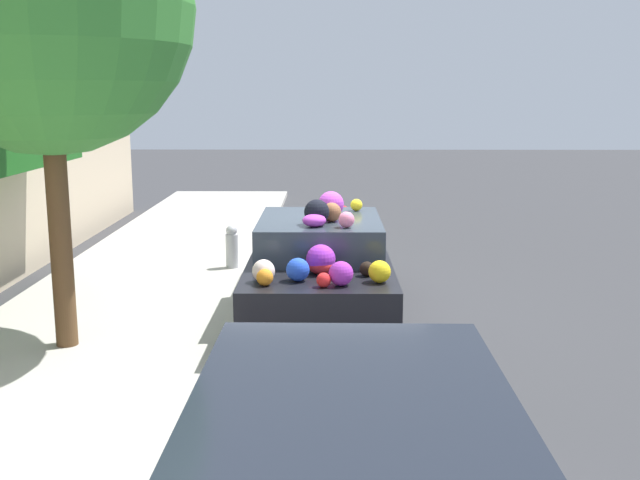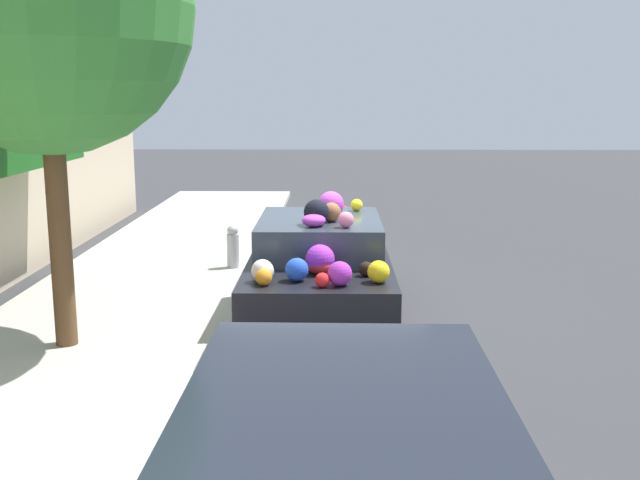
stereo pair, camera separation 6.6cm
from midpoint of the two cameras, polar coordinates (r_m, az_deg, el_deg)
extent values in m
plane|color=#38383A|center=(9.93, 0.37, -5.95)|extent=(60.00, 60.00, 0.00)
cube|color=#B2ADA3|center=(10.30, -14.90, -5.35)|extent=(24.00, 3.20, 0.12)
cube|color=#195919|center=(11.28, -22.40, 6.53)|extent=(3.45, 0.90, 0.55)
cylinder|color=brown|center=(8.70, -19.02, 0.62)|extent=(0.24, 0.24, 2.60)
sphere|color=#388433|center=(8.61, -20.06, 16.46)|extent=(3.12, 3.12, 3.12)
cylinder|color=#B2B2B7|center=(12.23, -6.49, -0.82)|extent=(0.20, 0.20, 0.55)
sphere|color=#B2B2B7|center=(12.16, -6.52, 0.72)|extent=(0.18, 0.18, 0.18)
cube|color=black|center=(9.77, 0.19, -2.59)|extent=(4.31, 1.75, 0.63)
cube|color=#333D47|center=(9.49, 0.18, 0.33)|extent=(1.94, 1.53, 0.45)
cylinder|color=black|center=(11.18, -3.78, -2.51)|extent=(0.57, 0.18, 0.57)
cylinder|color=black|center=(11.16, 4.39, -2.55)|extent=(0.57, 0.18, 0.57)
cylinder|color=black|center=(8.62, -5.28, -6.69)|extent=(0.57, 0.18, 0.57)
cylinder|color=black|center=(8.59, 5.39, -6.75)|extent=(0.57, 0.18, 0.57)
sphere|color=red|center=(11.21, -0.99, 1.22)|extent=(0.19, 0.19, 0.14)
sphere|color=blue|center=(8.08, -1.55, -2.27)|extent=(0.32, 0.32, 0.26)
sphere|color=yellow|center=(8.05, 4.72, -2.42)|extent=(0.26, 0.26, 0.24)
sphere|color=#B13FBD|center=(9.53, 1.04, 2.74)|extent=(0.41, 0.41, 0.33)
sphere|color=brown|center=(10.96, 0.59, 1.00)|extent=(0.19, 0.19, 0.15)
ellipsoid|color=red|center=(8.40, 0.29, -1.97)|extent=(0.42, 0.42, 0.19)
sphere|color=brown|center=(9.19, 1.08, 2.13)|extent=(0.29, 0.29, 0.24)
sphere|color=pink|center=(8.78, 2.21, 1.55)|extent=(0.26, 0.26, 0.19)
sphere|color=purple|center=(8.40, 0.22, -1.48)|extent=(0.45, 0.45, 0.33)
ellipsoid|color=white|center=(10.85, -2.17, 0.87)|extent=(0.20, 0.20, 0.14)
sphere|color=black|center=(8.32, 3.75, -2.22)|extent=(0.20, 0.20, 0.17)
sphere|color=orange|center=(7.93, -4.08, -2.84)|extent=(0.25, 0.25, 0.18)
ellipsoid|color=red|center=(11.54, 1.80, 1.91)|extent=(0.49, 0.50, 0.31)
ellipsoid|color=white|center=(10.91, -0.02, 1.37)|extent=(0.39, 0.36, 0.30)
ellipsoid|color=blue|center=(11.40, 0.37, 1.53)|extent=(0.29, 0.26, 0.20)
sphere|color=yellow|center=(10.63, 3.48, 0.67)|extent=(0.16, 0.16, 0.15)
sphere|color=#975334|center=(11.44, -1.44, 1.74)|extent=(0.30, 0.30, 0.27)
ellipsoid|color=#AD3BB7|center=(8.86, -0.27, 1.51)|extent=(0.38, 0.38, 0.15)
sphere|color=purple|center=(7.90, 1.76, -2.57)|extent=(0.26, 0.26, 0.26)
ellipsoid|color=blue|center=(11.33, -0.21, 1.66)|extent=(0.39, 0.41, 0.27)
sphere|color=black|center=(11.47, -1.18, 1.50)|extent=(0.22, 0.22, 0.17)
sphere|color=yellow|center=(10.05, 3.00, 2.68)|extent=(0.18, 0.18, 0.16)
sphere|color=orange|center=(11.18, -2.42, 1.51)|extent=(0.30, 0.30, 0.27)
sphere|color=black|center=(8.98, -0.07, 2.15)|extent=(0.41, 0.41, 0.30)
sphere|color=red|center=(7.84, 0.42, -3.07)|extent=(0.17, 0.17, 0.16)
ellipsoid|color=white|center=(8.05, -4.17, -2.37)|extent=(0.34, 0.34, 0.25)
cube|color=#1E232D|center=(4.03, 2.34, -14.03)|extent=(2.08, 1.64, 0.48)
cylinder|color=black|center=(5.93, -6.47, -15.23)|extent=(0.58, 0.19, 0.58)
cylinder|color=black|center=(5.95, 10.58, -15.28)|extent=(0.58, 0.19, 0.58)
camera|label=1|loc=(0.03, -89.81, 0.04)|focal=42.00mm
camera|label=2|loc=(0.03, 90.19, -0.04)|focal=42.00mm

